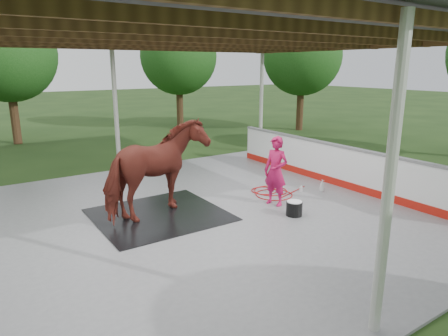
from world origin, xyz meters
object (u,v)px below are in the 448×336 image
horse (157,170)px  dasher_board (335,165)px  handler (276,171)px  wash_bucket (294,208)px

horse → dasher_board: bearing=-114.9°
dasher_board → handler: handler is taller
horse → handler: 2.80m
horse → wash_bucket: size_ratio=6.81×
wash_bucket → handler: bearing=80.8°
horse → wash_bucket: 3.16m
wash_bucket → horse: bearing=145.9°
handler → wash_bucket: size_ratio=4.60×
dasher_board → handler: bearing=-171.4°
horse → wash_bucket: (2.51, -1.70, -0.89)m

